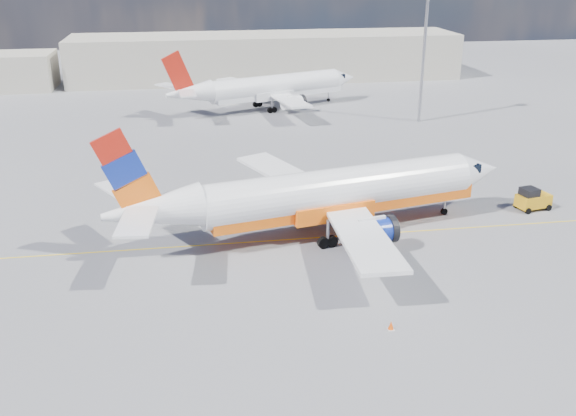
{
  "coord_description": "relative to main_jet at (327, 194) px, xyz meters",
  "views": [
    {
      "loc": [
        -9.7,
        -43.73,
        21.55
      ],
      "look_at": [
        -2.59,
        1.16,
        3.5
      ],
      "focal_mm": 40.0,
      "sensor_mm": 36.0,
      "label": 1
    }
  ],
  "objects": [
    {
      "name": "floodlight_mast",
      "position": [
        20.74,
        35.46,
        8.05
      ],
      "size": [
        1.41,
        1.41,
        19.3
      ],
      "color": "#9E9EA6",
      "rests_on": "ground"
    },
    {
      "name": "ground",
      "position": [
        -0.97,
        -3.68,
        -3.52
      ],
      "size": [
        240.0,
        240.0,
        0.0
      ],
      "primitive_type": "plane",
      "color": "slate",
      "rests_on": "ground"
    },
    {
      "name": "second_jet",
      "position": [
        1.41,
        46.08,
        -0.32
      ],
      "size": [
        31.31,
        23.66,
        9.58
      ],
      "rotation": [
        0.0,
        0.0,
        0.37
      ],
      "color": "white",
      "rests_on": "ground"
    },
    {
      "name": "terminal_main",
      "position": [
        4.03,
        71.32,
        0.48
      ],
      "size": [
        70.0,
        14.0,
        8.0
      ],
      "primitive_type": "cube",
      "color": "#ACA594",
      "rests_on": "ground"
    },
    {
      "name": "main_jet",
      "position": [
        0.0,
        0.0,
        0.0
      ],
      "size": [
        34.97,
        26.9,
        10.55
      ],
      "rotation": [
        0.0,
        0.0,
        0.22
      ],
      "color": "white",
      "rests_on": "ground"
    },
    {
      "name": "traffic_cone",
      "position": [
        0.9,
        -14.87,
        -3.23
      ],
      "size": [
        0.42,
        0.42,
        0.59
      ],
      "color": "white",
      "rests_on": "ground"
    },
    {
      "name": "taxi_line",
      "position": [
        -0.97,
        -0.68,
        -3.51
      ],
      "size": [
        70.0,
        0.15,
        0.01
      ],
      "primitive_type": "cube",
      "color": "yellow",
      "rests_on": "ground"
    },
    {
      "name": "gse_tug",
      "position": [
        19.53,
        2.39,
        -2.52
      ],
      "size": [
        3.23,
        2.37,
        2.11
      ],
      "rotation": [
        0.0,
        0.0,
        0.21
      ],
      "color": "black",
      "rests_on": "ground"
    }
  ]
}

